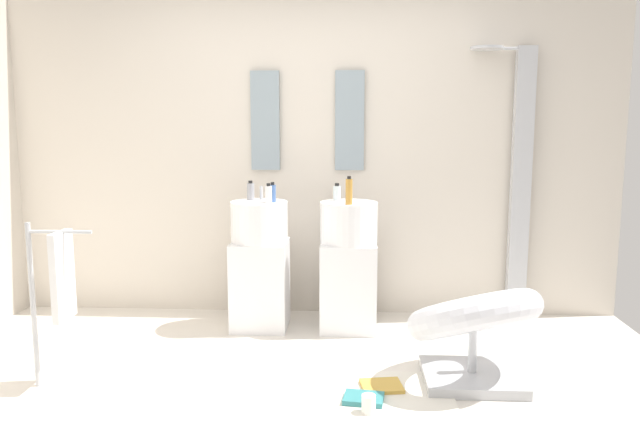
% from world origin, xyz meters
% --- Properties ---
extents(ground_plane, '(4.80, 3.60, 0.04)m').
position_xyz_m(ground_plane, '(0.00, 0.00, -0.02)').
color(ground_plane, silver).
extents(rear_partition, '(4.80, 0.10, 2.60)m').
position_xyz_m(rear_partition, '(0.00, 1.65, 1.30)').
color(rear_partition, beige).
rests_on(rear_partition, ground_plane).
extents(pedestal_sink_left, '(0.41, 0.41, 1.03)m').
position_xyz_m(pedestal_sink_left, '(-0.32, 1.20, 0.47)').
color(pedestal_sink_left, white).
rests_on(pedestal_sink_left, ground_plane).
extents(pedestal_sink_right, '(0.41, 0.41, 1.03)m').
position_xyz_m(pedestal_sink_right, '(0.32, 1.20, 0.47)').
color(pedestal_sink_right, white).
rests_on(pedestal_sink_right, ground_plane).
extents(vanity_mirror_left, '(0.22, 0.03, 0.75)m').
position_xyz_m(vanity_mirror_left, '(-0.32, 1.58, 1.51)').
color(vanity_mirror_left, '#8C9EA8').
extents(vanity_mirror_right, '(0.22, 0.03, 0.75)m').
position_xyz_m(vanity_mirror_right, '(0.32, 1.58, 1.51)').
color(vanity_mirror_right, '#8C9EA8').
extents(shower_column, '(0.49, 0.24, 2.05)m').
position_xyz_m(shower_column, '(1.60, 1.53, 1.08)').
color(shower_column, '#B7BABF').
rests_on(shower_column, ground_plane).
extents(lounge_chair, '(1.06, 1.06, 0.65)m').
position_xyz_m(lounge_chair, '(1.05, 0.30, 0.35)').
color(lounge_chair, '#B7BABF').
rests_on(lounge_chair, ground_plane).
extents(towel_rack, '(0.37, 0.22, 0.95)m').
position_xyz_m(towel_rack, '(-1.29, 0.11, 0.63)').
color(towel_rack, '#B7BABF').
rests_on(towel_rack, ground_plane).
extents(area_rug, '(0.98, 0.84, 0.01)m').
position_xyz_m(area_rug, '(0.42, -0.02, 0.01)').
color(area_rug, white).
rests_on(area_rug, ground_plane).
extents(magazine_teal, '(0.23, 0.19, 0.03)m').
position_xyz_m(magazine_teal, '(0.41, -0.01, 0.02)').
color(magazine_teal, teal).
rests_on(magazine_teal, area_rug).
extents(magazine_ochre, '(0.25, 0.22, 0.02)m').
position_xyz_m(magazine_ochre, '(0.52, 0.16, 0.02)').
color(magazine_ochre, gold).
rests_on(magazine_ochre, area_rug).
extents(coffee_mug, '(0.07, 0.07, 0.10)m').
position_xyz_m(coffee_mug, '(0.44, -0.14, 0.06)').
color(coffee_mug, white).
rests_on(coffee_mug, area_rug).
extents(soap_bottle_blue, '(0.05, 0.05, 0.14)m').
position_xyz_m(soap_bottle_blue, '(-0.22, 1.17, 1.00)').
color(soap_bottle_blue, '#4C72B7').
rests_on(soap_bottle_blue, pedestal_sink_left).
extents(soap_bottle_clear, '(0.06, 0.06, 0.13)m').
position_xyz_m(soap_bottle_clear, '(0.24, 1.29, 0.99)').
color(soap_bottle_clear, silver).
rests_on(soap_bottle_clear, pedestal_sink_right).
extents(soap_bottle_white, '(0.05, 0.05, 0.14)m').
position_xyz_m(soap_bottle_white, '(-0.24, 1.13, 1.00)').
color(soap_bottle_white, white).
rests_on(soap_bottle_white, pedestal_sink_left).
extents(soap_bottle_amber, '(0.05, 0.05, 0.20)m').
position_xyz_m(soap_bottle_amber, '(0.32, 1.07, 1.03)').
color(soap_bottle_amber, '#C68C38').
rests_on(soap_bottle_amber, pedestal_sink_right).
extents(soap_bottle_grey, '(0.05, 0.05, 0.14)m').
position_xyz_m(soap_bottle_grey, '(-0.40, 1.29, 1.00)').
color(soap_bottle_grey, '#99999E').
rests_on(soap_bottle_grey, pedestal_sink_left).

